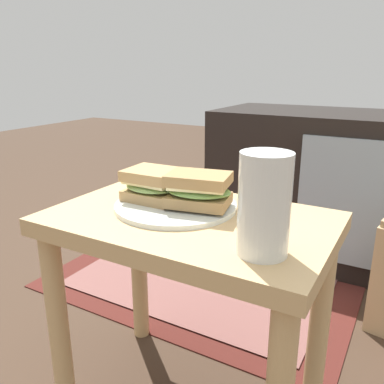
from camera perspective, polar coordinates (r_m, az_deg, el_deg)
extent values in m
cube|color=tan|center=(0.81, -0.37, -4.51)|extent=(0.56, 0.36, 0.04)
cylinder|color=tan|center=(0.96, -18.43, -17.24)|extent=(0.04, 0.04, 0.43)
cylinder|color=tan|center=(1.14, -7.52, -10.59)|extent=(0.04, 0.04, 0.43)
cylinder|color=tan|center=(0.96, 17.62, -16.97)|extent=(0.04, 0.04, 0.43)
cube|color=black|center=(1.68, 20.03, 0.62)|extent=(0.96, 0.44, 0.58)
cube|color=#8C9EA8|center=(1.45, 23.11, -1.86)|extent=(0.43, 0.01, 0.44)
cylinder|color=silver|center=(1.50, 8.94, 4.14)|extent=(0.08, 0.01, 0.01)
cylinder|color=silver|center=(1.56, 8.56, -3.74)|extent=(0.08, 0.01, 0.01)
cube|color=#4C1E19|center=(1.52, 2.01, -11.80)|extent=(1.05, 0.76, 0.01)
cube|color=brown|center=(1.52, 2.01, -11.65)|extent=(0.86, 0.62, 0.00)
cylinder|color=silver|center=(0.84, -2.33, -1.93)|extent=(0.25, 0.25, 0.01)
cube|color=tan|center=(0.87, -5.42, -0.33)|extent=(0.11, 0.09, 0.02)
ellipsoid|color=#8CB260|center=(0.86, -5.45, 0.87)|extent=(0.12, 0.10, 0.02)
cube|color=beige|center=(0.86, -5.47, 1.57)|extent=(0.11, 0.09, 0.01)
cube|color=tan|center=(0.86, -5.50, 2.47)|extent=(0.12, 0.10, 0.02)
cube|color=#9E7A4C|center=(0.81, 0.95, -1.14)|extent=(0.14, 0.11, 0.02)
ellipsoid|color=#729E4C|center=(0.81, 0.96, 0.14)|extent=(0.15, 0.12, 0.02)
cube|color=beige|center=(0.80, 0.96, 0.89)|extent=(0.13, 0.11, 0.01)
cube|color=#9E7A4C|center=(0.80, 0.96, 1.86)|extent=(0.14, 0.11, 0.02)
cylinder|color=silver|center=(0.63, 10.20, -1.77)|extent=(0.08, 0.08, 0.16)
cylinder|color=#C67219|center=(0.63, 10.15, -2.75)|extent=(0.07, 0.07, 0.13)
cylinder|color=white|center=(0.61, 10.50, 3.65)|extent=(0.07, 0.07, 0.01)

